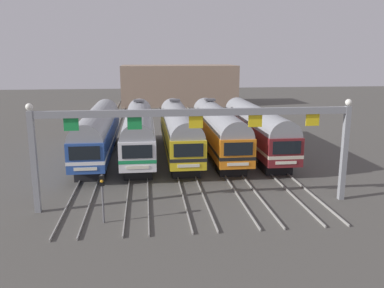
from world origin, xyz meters
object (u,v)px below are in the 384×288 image
object	(u,v)px
commuter_train_blue	(98,131)
commuter_train_orange	(218,128)
yard_signal_mast	(102,190)
commuter_train_yellow	(179,129)
catenary_gantry	(196,128)
commuter_train_maroon	(256,127)
commuter_train_white	(139,130)

from	to	relation	value
commuter_train_blue	commuter_train_orange	bearing A→B (deg)	0.02
commuter_train_orange	yard_signal_mast	bearing A→B (deg)	-121.68
commuter_train_yellow	catenary_gantry	xyz separation A→B (m)	(0.00, -13.50, 2.53)
commuter_train_blue	commuter_train_orange	distance (m)	11.63
catenary_gantry	commuter_train_blue	bearing A→B (deg)	119.88
commuter_train_blue	commuter_train_maroon	world-z (taller)	same
commuter_train_white	commuter_train_maroon	xyz separation A→B (m)	(11.63, -0.00, -0.00)
commuter_train_orange	commuter_train_blue	bearing A→B (deg)	-179.98
commuter_train_maroon	yard_signal_mast	bearing A→B (deg)	-130.84
commuter_train_white	commuter_train_orange	xyz separation A→B (m)	(7.75, 0.00, 0.00)
commuter_train_white	commuter_train_maroon	size ratio (longest dim) A/B	1.00
commuter_train_yellow	yard_signal_mast	size ratio (longest dim) A/B	6.04
commuter_train_yellow	commuter_train_orange	world-z (taller)	same
commuter_train_maroon	catenary_gantry	size ratio (longest dim) A/B	0.87
commuter_train_maroon	commuter_train_yellow	bearing A→B (deg)	179.97
commuter_train_white	commuter_train_yellow	bearing A→B (deg)	0.00
commuter_train_yellow	commuter_train_maroon	xyz separation A→B (m)	(7.75, -0.00, -0.00)
commuter_train_yellow	catenary_gantry	world-z (taller)	catenary_gantry
commuter_train_blue	yard_signal_mast	world-z (taller)	commuter_train_blue
commuter_train_blue	catenary_gantry	distance (m)	15.77
commuter_train_yellow	commuter_train_maroon	world-z (taller)	commuter_train_yellow
commuter_train_white	commuter_train_yellow	distance (m)	3.88
commuter_train_white	commuter_train_yellow	size ratio (longest dim) A/B	1.00
commuter_train_yellow	catenary_gantry	size ratio (longest dim) A/B	0.87
commuter_train_maroon	commuter_train_white	bearing A→B (deg)	179.98
commuter_train_orange	commuter_train_yellow	bearing A→B (deg)	180.00
catenary_gantry	yard_signal_mast	size ratio (longest dim) A/B	6.94
catenary_gantry	commuter_train_orange	bearing A→B (deg)	73.98
commuter_train_white	commuter_train_blue	bearing A→B (deg)	-179.94
commuter_train_maroon	yard_signal_mast	distance (m)	20.76
commuter_train_white	yard_signal_mast	distance (m)	15.83
commuter_train_blue	commuter_train_yellow	bearing A→B (deg)	0.03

